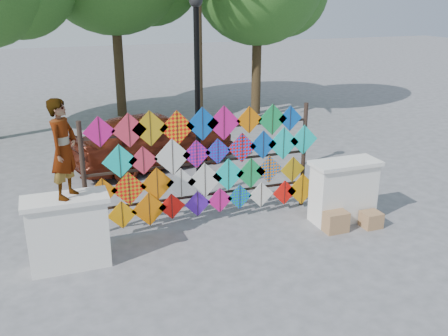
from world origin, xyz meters
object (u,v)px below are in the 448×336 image
(sedan, at_px, (154,139))
(lamppost, at_px, (197,81))
(kite_rack, at_px, (207,164))
(vendor_woman, at_px, (63,149))

(sedan, bearing_deg, lamppost, 175.55)
(sedan, height_order, lamppost, lamppost)
(kite_rack, xyz_separation_m, lamppost, (0.22, 1.27, 1.45))
(vendor_woman, distance_m, sedan, 5.54)
(vendor_woman, relative_size, lamppost, 0.37)
(kite_rack, bearing_deg, sedan, 93.38)
(kite_rack, relative_size, vendor_woman, 2.99)
(kite_rack, xyz_separation_m, sedan, (-0.23, 3.85, -0.48))
(kite_rack, relative_size, sedan, 1.10)
(lamppost, bearing_deg, vendor_woman, -143.11)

